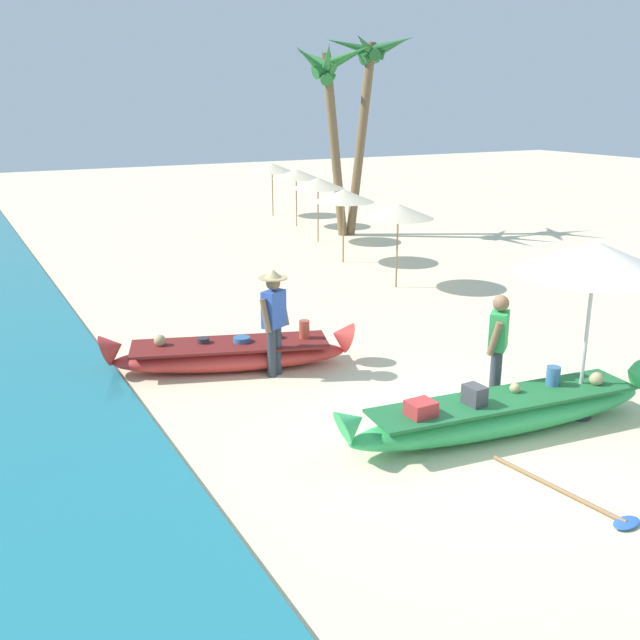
# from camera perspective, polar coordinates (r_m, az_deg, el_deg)

# --- Properties ---
(ground_plane) EXTENTS (80.00, 80.00, 0.00)m
(ground_plane) POSITION_cam_1_polar(r_m,az_deg,el_deg) (9.78, 12.71, -8.46)
(ground_plane) COLOR beige
(boat_green_foreground) EXTENTS (4.73, 1.16, 0.77)m
(boat_green_foreground) POSITION_cam_1_polar(r_m,az_deg,el_deg) (9.66, 14.25, -7.10)
(boat_green_foreground) COLOR #38B760
(boat_green_foreground) RESTS_ON ground
(boat_red_midground) EXTENTS (3.97, 1.97, 0.75)m
(boat_red_midground) POSITION_cam_1_polar(r_m,az_deg,el_deg) (11.61, -7.06, -2.68)
(boat_red_midground) COLOR red
(boat_red_midground) RESTS_ON ground
(person_vendor_hatted) EXTENTS (0.58, 0.45, 1.69)m
(person_vendor_hatted) POSITION_cam_1_polar(r_m,az_deg,el_deg) (11.06, -3.66, 0.38)
(person_vendor_hatted) COLOR #333842
(person_vendor_hatted) RESTS_ON ground
(person_tourist_customer) EXTENTS (0.54, 0.50, 1.62)m
(person_tourist_customer) POSITION_cam_1_polar(r_m,az_deg,el_deg) (10.17, 13.83, -1.94)
(person_tourist_customer) COLOR #333842
(person_tourist_customer) RESTS_ON ground
(patio_umbrella_large) EXTENTS (2.05, 2.05, 2.42)m
(patio_umbrella_large) POSITION_cam_1_polar(r_m,az_deg,el_deg) (9.88, 20.88, 4.56)
(patio_umbrella_large) COLOR #B7B7BC
(patio_umbrella_large) RESTS_ON ground
(parasol_row_0) EXTENTS (1.60, 1.60, 1.91)m
(parasol_row_0) POSITION_cam_1_polar(r_m,az_deg,el_deg) (16.36, 6.19, 8.53)
(parasol_row_0) COLOR #8E6B47
(parasol_row_0) RESTS_ON ground
(parasol_row_1) EXTENTS (1.60, 1.60, 1.91)m
(parasol_row_1) POSITION_cam_1_polar(r_m,az_deg,el_deg) (18.91, 1.88, 9.76)
(parasol_row_1) COLOR #8E6B47
(parasol_row_1) RESTS_ON ground
(parasol_row_2) EXTENTS (1.60, 1.60, 1.91)m
(parasol_row_2) POSITION_cam_1_polar(r_m,az_deg,el_deg) (21.76, -0.16, 10.73)
(parasol_row_2) COLOR #8E6B47
(parasol_row_2) RESTS_ON ground
(parasol_row_3) EXTENTS (1.60, 1.60, 1.91)m
(parasol_row_3) POSITION_cam_1_polar(r_m,az_deg,el_deg) (24.51, -1.89, 11.43)
(parasol_row_3) COLOR #8E6B47
(parasol_row_3) RESTS_ON ground
(parasol_row_4) EXTENTS (1.60, 1.60, 1.91)m
(parasol_row_4) POSITION_cam_1_polar(r_m,az_deg,el_deg) (26.90, -3.80, 11.90)
(parasol_row_4) COLOR #8E6B47
(parasol_row_4) RESTS_ON ground
(palm_tree_tall_inland) EXTENTS (2.61, 2.90, 5.78)m
(palm_tree_tall_inland) POSITION_cam_1_polar(r_m,az_deg,el_deg) (22.46, 0.78, 18.23)
(palm_tree_tall_inland) COLOR brown
(palm_tree_tall_inland) RESTS_ON ground
(palm_tree_leaning_seaward) EXTENTS (2.65, 2.74, 6.07)m
(palm_tree_leaning_seaward) POSITION_cam_1_polar(r_m,az_deg,el_deg) (23.16, 3.89, 18.76)
(palm_tree_leaning_seaward) COLOR brown
(palm_tree_leaning_seaward) RESTS_ON ground
(paddle) EXTENTS (0.45, 1.84, 0.05)m
(paddle) POSITION_cam_1_polar(r_m,az_deg,el_deg) (8.47, 19.63, -13.10)
(paddle) COLOR #8E6B47
(paddle) RESTS_ON ground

